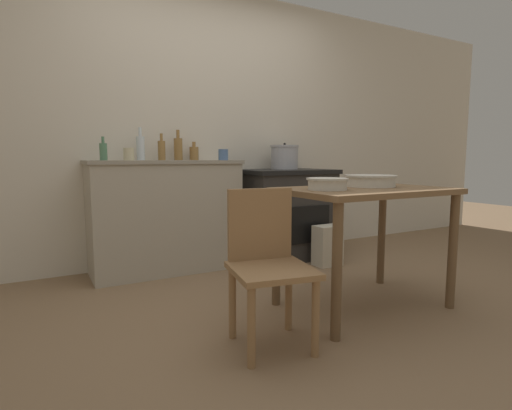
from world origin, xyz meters
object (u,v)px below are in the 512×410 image
(cup_mid_right, at_px, (223,155))
(bottle_left, at_px, (178,148))
(chair, at_px, (267,261))
(bottle_far_left, at_px, (194,153))
(mixing_bowl_small, at_px, (327,183))
(stove, at_px, (284,213))
(bottle_center_left, at_px, (162,150))
(bottle_center, at_px, (103,151))
(bottle_mid_left, at_px, (141,148))
(mixing_bowl_large, at_px, (371,180))
(cup_center_right, at_px, (129,154))
(stock_pot, at_px, (284,157))
(work_table, at_px, (365,207))
(flour_sack, at_px, (327,246))

(cup_mid_right, bearing_deg, bottle_left, 138.38)
(chair, distance_m, bottle_far_left, 1.86)
(mixing_bowl_small, height_order, cup_mid_right, cup_mid_right)
(stove, bearing_deg, bottle_left, 167.78)
(bottle_center_left, relative_size, bottle_center, 1.22)
(bottle_mid_left, bearing_deg, bottle_center_left, -5.21)
(chair, bearing_deg, mixing_bowl_large, 23.03)
(bottle_mid_left, distance_m, bottle_center_left, 0.18)
(cup_center_right, bearing_deg, mixing_bowl_small, -56.71)
(stock_pot, bearing_deg, mixing_bowl_small, -113.80)
(stove, xyz_separation_m, cup_mid_right, (-0.68, -0.06, 0.57))
(bottle_center_left, bearing_deg, bottle_left, 15.70)
(bottle_left, xyz_separation_m, cup_center_right, (-0.48, -0.25, -0.05))
(chair, xyz_separation_m, stock_pot, (1.14, 1.59, 0.55))
(stove, xyz_separation_m, bottle_center, (-1.64, 0.12, 0.59))
(mixing_bowl_large, bearing_deg, chair, -167.25)
(bottle_far_left, xyz_separation_m, bottle_left, (-0.15, -0.01, 0.04))
(stock_pot, bearing_deg, work_table, -102.87)
(mixing_bowl_large, distance_m, bottle_center_left, 1.79)
(bottle_far_left, relative_size, cup_center_right, 1.70)
(bottle_mid_left, bearing_deg, mixing_bowl_small, -64.79)
(bottle_left, bearing_deg, bottle_mid_left, -174.95)
(stove, xyz_separation_m, chair, (-1.09, -1.51, 0.00))
(bottle_far_left, bearing_deg, bottle_mid_left, -174.92)
(work_table, xyz_separation_m, chair, (-0.81, -0.13, -0.22))
(work_table, distance_m, bottle_left, 1.79)
(stove, bearing_deg, chair, -125.80)
(bottle_left, bearing_deg, stove, -12.22)
(bottle_mid_left, xyz_separation_m, bottle_center, (-0.31, -0.06, -0.03))
(mixing_bowl_large, bearing_deg, work_table, -147.35)
(work_table, distance_m, stock_pot, 1.53)
(bottle_left, relative_size, cup_center_right, 2.74)
(bottle_far_left, relative_size, cup_mid_right, 1.74)
(bottle_mid_left, bearing_deg, bottle_far_left, 5.08)
(bottle_center_left, bearing_deg, cup_mid_right, -25.99)
(work_table, height_order, cup_center_right, cup_center_right)
(bottle_left, xyz_separation_m, bottle_center_left, (-0.16, -0.05, -0.02))
(mixing_bowl_small, relative_size, bottle_left, 0.94)
(chair, height_order, flour_sack, chair)
(mixing_bowl_small, distance_m, bottle_center_left, 1.67)
(work_table, xyz_separation_m, mixing_bowl_large, (0.12, 0.08, 0.17))
(mixing_bowl_small, height_order, cup_center_right, cup_center_right)
(stove, relative_size, bottle_mid_left, 3.18)
(cup_mid_right, bearing_deg, cup_center_right, 178.31)
(cup_center_right, bearing_deg, bottle_left, 27.83)
(bottle_far_left, distance_m, bottle_center_left, 0.32)
(mixing_bowl_small, bearing_deg, bottle_center, 124.78)
(chair, bearing_deg, bottle_center_left, 102.54)
(bottle_far_left, bearing_deg, cup_mid_right, -61.35)
(bottle_far_left, bearing_deg, mixing_bowl_small, -81.34)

